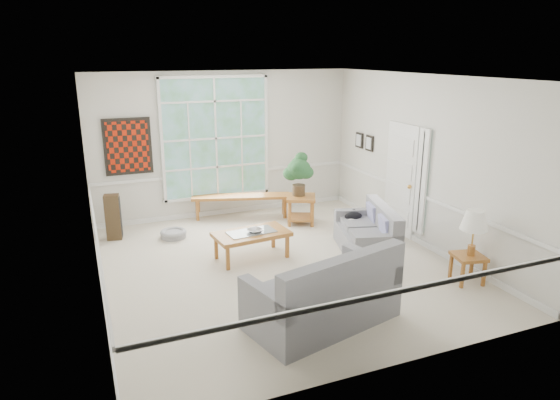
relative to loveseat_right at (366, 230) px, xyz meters
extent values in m
cube|color=beige|center=(-1.59, 0.07, -0.42)|extent=(5.50, 6.00, 0.01)
cube|color=white|center=(-1.59, 0.07, 2.59)|extent=(5.50, 6.00, 0.02)
cube|color=silver|center=(-1.59, 3.07, 1.09)|extent=(5.50, 0.02, 3.00)
cube|color=silver|center=(-1.59, -2.93, 1.09)|extent=(5.50, 0.02, 3.00)
cube|color=silver|center=(-4.34, 0.07, 1.09)|extent=(0.02, 6.00, 3.00)
cube|color=silver|center=(1.16, 0.07, 1.09)|extent=(0.02, 6.00, 3.00)
cube|color=white|center=(-1.79, 3.03, 1.24)|extent=(2.30, 0.08, 2.40)
cube|color=white|center=(1.12, 0.67, 0.64)|extent=(0.08, 0.90, 2.10)
cube|color=white|center=(1.12, 0.04, 0.74)|extent=(0.08, 0.26, 1.90)
cube|color=#651709|center=(-3.54, 3.02, 1.19)|extent=(0.90, 0.06, 1.10)
cube|color=black|center=(1.12, 1.82, 1.14)|extent=(0.04, 0.26, 0.32)
cube|color=black|center=(1.12, 2.22, 1.14)|extent=(0.04, 0.26, 0.32)
cube|color=gray|center=(0.00, 0.00, 0.00)|extent=(1.18, 1.69, 0.83)
cube|color=gray|center=(-1.75, -1.78, 0.10)|extent=(2.08, 1.42, 1.03)
cube|color=#9A5C24|center=(-1.90, 0.53, -0.18)|extent=(1.30, 0.80, 0.46)
imported|color=#A3A4A9|center=(-1.85, 0.49, 0.09)|extent=(0.39, 0.39, 0.08)
cube|color=#9A5C24|center=(-1.39, 2.67, -0.18)|extent=(2.07, 0.98, 0.48)
cube|color=#9A5C24|center=(-0.39, 1.86, -0.13)|extent=(0.76, 0.76, 0.57)
cube|color=#9A5C24|center=(0.81, -1.57, -0.19)|extent=(0.52, 0.52, 0.44)
cylinder|color=gray|center=(-2.95, 2.00, -0.34)|extent=(0.55, 0.55, 0.14)
cube|color=#3A2A18|center=(-3.97, 2.34, 0.01)|extent=(0.30, 0.25, 0.86)
ellipsoid|color=black|center=(0.06, 0.54, 0.09)|extent=(0.41, 0.40, 0.16)
camera|label=1|loc=(-4.41, -6.89, 2.93)|focal=32.00mm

